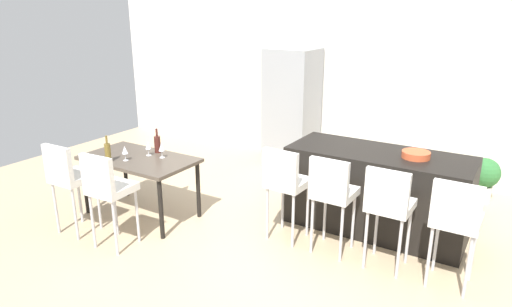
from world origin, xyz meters
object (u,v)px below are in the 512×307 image
at_px(potted_plant, 484,176).
at_px(bar_chair_left, 285,180).
at_px(wine_glass_left, 148,146).
at_px(fruit_bowl, 416,155).
at_px(wine_bottle_inner, 108,152).
at_px(dining_chair_near, 68,175).
at_px(dining_chair_far, 107,186).
at_px(bar_chair_far, 456,217).
at_px(dining_table, 139,163).
at_px(wine_glass_middle, 125,150).
at_px(wine_glass_far, 161,148).
at_px(bar_chair_right, 389,203).
at_px(wine_bottle_right, 157,144).
at_px(kitchen_island, 376,191).
at_px(refrigerator, 292,108).
at_px(bar_chair_middle, 332,190).

bearing_deg(potted_plant, bar_chair_left, -126.79).
xyz_separation_m(wine_glass_left, fruit_bowl, (2.85, 1.03, 0.09)).
xyz_separation_m(wine_bottle_inner, potted_plant, (3.65, 2.93, -0.51)).
relative_size(dining_chair_near, dining_chair_far, 1.00).
relative_size(bar_chair_far, dining_table, 0.77).
relative_size(dining_chair_far, wine_glass_middle, 6.03).
bearing_deg(wine_glass_far, bar_chair_left, 8.31).
bearing_deg(bar_chair_right, dining_chair_far, -156.55).
distance_m(bar_chair_far, wine_glass_far, 3.22).
xyz_separation_m(dining_chair_far, potted_plant, (3.16, 3.38, -0.35)).
height_order(bar_chair_left, fruit_bowl, bar_chair_left).
height_order(dining_chair_near, wine_bottle_right, dining_chair_near).
bearing_deg(dining_chair_near, fruit_bowl, 30.61).
xyz_separation_m(bar_chair_far, dining_chair_near, (-3.75, -1.11, 0.00)).
xyz_separation_m(dining_chair_near, fruit_bowl, (3.20, 1.90, 0.26)).
xyz_separation_m(kitchen_island, fruit_bowl, (0.38, 0.01, 0.50)).
bearing_deg(wine_glass_middle, wine_glass_far, 46.64).
relative_size(bar_chair_right, wine_glass_middle, 6.03).
distance_m(bar_chair_left, wine_bottle_right, 1.73).
relative_size(wine_glass_left, refrigerator, 0.09).
bearing_deg(dining_chair_far, bar_chair_right, 23.45).
distance_m(dining_chair_near, wine_bottle_inner, 0.49).
bearing_deg(bar_chair_left, dining_chair_near, -151.90).
distance_m(wine_glass_middle, refrigerator, 2.89).
xyz_separation_m(dining_chair_far, wine_glass_middle, (-0.36, 0.58, 0.17)).
relative_size(wine_glass_middle, potted_plant, 0.30).
height_order(bar_chair_right, dining_chair_far, same).
height_order(bar_chair_middle, dining_table, bar_chair_middle).
distance_m(kitchen_island, wine_bottle_inner, 3.08).
height_order(bar_chair_right, bar_chair_far, same).
height_order(kitchen_island, potted_plant, kitchen_island).
relative_size(dining_table, wine_bottle_right, 4.54).
xyz_separation_m(bar_chair_far, potted_plant, (0.02, 2.27, -0.35)).
height_order(bar_chair_left, refrigerator, refrigerator).
bearing_deg(wine_glass_middle, dining_table, 74.11).
bearing_deg(dining_chair_far, wine_glass_far, 94.55).
relative_size(bar_chair_far, dining_chair_near, 1.00).
relative_size(bar_chair_right, fruit_bowl, 3.60).
distance_m(wine_glass_left, potted_plant, 4.28).
bearing_deg(kitchen_island, wine_glass_far, -156.25).
distance_m(dining_table, wine_glass_middle, 0.26).
relative_size(kitchen_island, bar_chair_middle, 1.87).
xyz_separation_m(bar_chair_right, dining_chair_near, (-3.17, -1.11, 0.00)).
xyz_separation_m(bar_chair_right, wine_glass_middle, (-2.91, -0.53, 0.17)).
bearing_deg(bar_chair_middle, wine_glass_left, -173.71).
relative_size(wine_glass_middle, wine_glass_far, 1.00).
distance_m(dining_table, fruit_bowl, 3.13).
bearing_deg(dining_table, bar_chair_left, 11.70).
relative_size(bar_chair_far, wine_glass_far, 6.03).
bearing_deg(bar_chair_left, refrigerator, 116.17).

